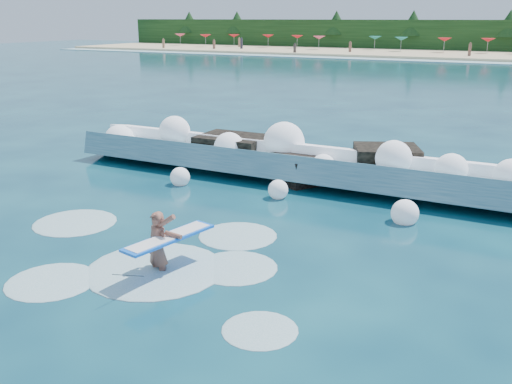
% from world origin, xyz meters
% --- Properties ---
extents(ground, '(200.00, 200.00, 0.00)m').
position_xyz_m(ground, '(0.00, 0.00, 0.00)').
color(ground, '#082E40').
rests_on(ground, ground).
extents(beach, '(140.00, 20.00, 0.40)m').
position_xyz_m(beach, '(0.00, 78.00, 0.20)').
color(beach, tan).
rests_on(beach, ground).
extents(wet_band, '(140.00, 5.00, 0.08)m').
position_xyz_m(wet_band, '(0.00, 67.00, 0.04)').
color(wet_band, silver).
rests_on(wet_band, ground).
extents(treeline, '(140.00, 4.00, 5.00)m').
position_xyz_m(treeline, '(0.00, 88.00, 2.50)').
color(treeline, black).
rests_on(treeline, ground).
extents(breaking_wave, '(16.94, 2.69, 1.46)m').
position_xyz_m(breaking_wave, '(0.26, 7.53, 0.51)').
color(breaking_wave, '#336C81').
rests_on(breaking_wave, ground).
extents(rock_cluster, '(8.25, 3.49, 1.46)m').
position_xyz_m(rock_cluster, '(-0.05, 8.06, 0.46)').
color(rock_cluster, black).
rests_on(rock_cluster, ground).
extents(surfer_with_board, '(1.11, 2.87, 1.66)m').
position_xyz_m(surfer_with_board, '(0.63, -0.80, 0.61)').
color(surfer_with_board, brown).
rests_on(surfer_with_board, ground).
extents(wave_spray, '(15.13, 4.37, 1.95)m').
position_xyz_m(wave_spray, '(-0.39, 7.37, 0.93)').
color(wave_spray, white).
rests_on(wave_spray, ground).
extents(surf_foam, '(8.84, 6.12, 0.15)m').
position_xyz_m(surf_foam, '(-0.02, -0.32, 0.00)').
color(surf_foam, silver).
rests_on(surf_foam, ground).
extents(beach_umbrellas, '(112.43, 6.82, 0.50)m').
position_xyz_m(beach_umbrellas, '(-0.15, 79.96, 2.25)').
color(beach_umbrellas, '#C83A56').
rests_on(beach_umbrellas, ground).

